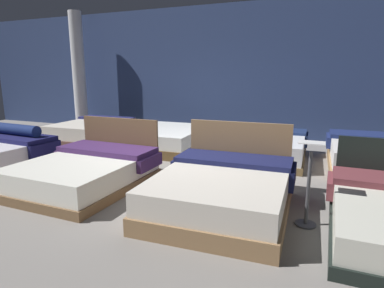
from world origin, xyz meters
name	(u,v)px	position (x,y,z in m)	size (l,w,h in m)	color
ground_plane	(184,173)	(0.00, 0.00, -0.01)	(18.00, 18.00, 0.02)	gray
showroom_back_wall	(238,72)	(0.00, 3.57, 1.75)	(18.00, 0.06, 3.50)	navy
bed_1	(86,171)	(-1.10, -1.24, 0.24)	(1.74, 2.02, 0.96)	brown
bed_2	(223,190)	(1.12, -1.31, 0.26)	(1.73, 2.06, 1.01)	#936F49
bed_4	(92,132)	(-3.24, 1.52, 0.25)	(1.65, 1.99, 0.56)	brown
bed_5	(167,139)	(-1.12, 1.53, 0.23)	(1.69, 2.09, 0.48)	brown
bed_6	(264,147)	(1.13, 1.48, 0.24)	(1.70, 1.98, 0.52)	brown
bed_7	(376,156)	(3.15, 1.49, 0.25)	(1.70, 2.08, 0.56)	#997348
price_sign	(308,194)	(2.14, -1.35, 0.38)	(0.28, 0.24, 0.98)	#3F3F44
support_pillar	(79,72)	(-4.75, 2.89, 1.75)	(0.38, 0.38, 3.50)	silver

